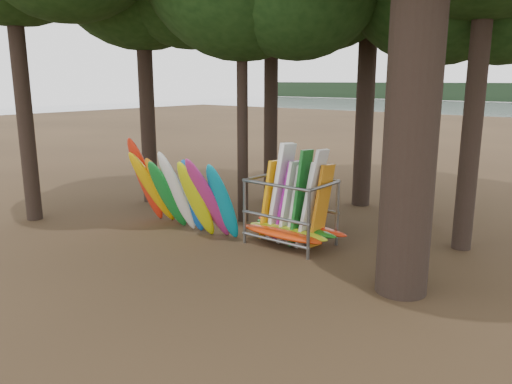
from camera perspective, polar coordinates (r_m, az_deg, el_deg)
The scene contains 3 objects.
ground at distance 14.02m, azimuth -3.97°, elevation -6.63°, with size 120.00×120.00×0.00m, color #47331E.
kayak_row at distance 15.48m, azimuth -8.93°, elevation -0.11°, with size 4.24×1.96×3.00m.
storage_rack at distance 14.28m, azimuth 4.06°, elevation -2.41°, with size 3.12×1.52×2.90m.
Camera 1 is at (9.00, -9.70, 4.63)m, focal length 35.00 mm.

